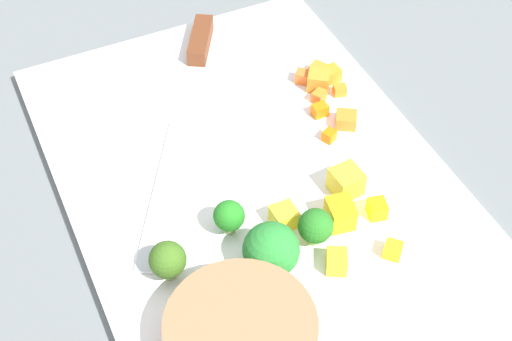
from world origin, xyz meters
name	(u,v)px	position (x,y,z in m)	size (l,w,h in m)	color
ground_plane	(256,188)	(0.00, 0.00, 0.00)	(4.00, 4.00, 0.00)	slate
cutting_board	(256,183)	(0.00, 0.00, 0.01)	(0.44, 0.30, 0.01)	white
prep_bowl	(241,335)	(-0.14, 0.08, 0.03)	(0.10, 0.10, 0.03)	#996A47
chef_knife	(189,92)	(0.12, 0.01, 0.02)	(0.27, 0.17, 0.02)	silver
carrot_dice_0	(329,136)	(0.01, -0.08, 0.02)	(0.01, 0.01, 0.01)	orange
carrot_dice_1	(319,81)	(0.08, -0.10, 0.02)	(0.02, 0.02, 0.02)	orange
carrot_dice_2	(302,77)	(0.09, -0.09, 0.02)	(0.01, 0.01, 0.01)	orange
carrot_dice_3	(320,110)	(0.05, -0.08, 0.02)	(0.01, 0.01, 0.01)	orange
carrot_dice_4	(340,90)	(0.06, -0.11, 0.02)	(0.01, 0.01, 0.01)	orange
carrot_dice_5	(318,71)	(0.09, -0.11, 0.02)	(0.01, 0.01, 0.01)	orange
carrot_dice_6	(330,74)	(0.08, -0.12, 0.02)	(0.02, 0.01, 0.01)	orange
carrot_dice_7	(346,120)	(0.02, -0.10, 0.02)	(0.02, 0.02, 0.01)	orange
carrot_dice_8	(319,97)	(0.06, -0.09, 0.02)	(0.01, 0.01, 0.01)	orange
pepper_dice_0	(337,262)	(-0.11, -0.02, 0.02)	(0.02, 0.02, 0.01)	yellow
pepper_dice_1	(377,209)	(-0.07, -0.07, 0.02)	(0.01, 0.02, 0.01)	yellow
pepper_dice_2	(346,182)	(-0.04, -0.06, 0.02)	(0.02, 0.02, 0.02)	yellow
pepper_dice_3	(280,218)	(-0.05, 0.00, 0.02)	(0.02, 0.02, 0.02)	yellow
pepper_dice_4	(340,214)	(-0.07, -0.04, 0.02)	(0.02, 0.02, 0.02)	yellow
pepper_dice_5	(393,250)	(-0.11, -0.06, 0.02)	(0.01, 0.01, 0.01)	yellow
pepper_dice_6	(280,243)	(-0.07, 0.01, 0.02)	(0.01, 0.01, 0.01)	yellow
broccoli_floret_0	(168,260)	(-0.06, 0.10, 0.03)	(0.03, 0.03, 0.03)	#86AD64
broccoli_floret_1	(229,216)	(-0.04, 0.04, 0.03)	(0.02, 0.02, 0.03)	#8EB26A
broccoli_floret_2	(271,250)	(-0.08, 0.03, 0.03)	(0.04, 0.04, 0.04)	#91B766
broccoli_floret_3	(316,226)	(-0.08, -0.01, 0.03)	(0.03, 0.03, 0.03)	#85C366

